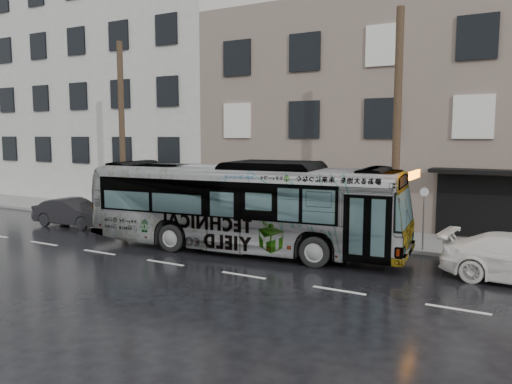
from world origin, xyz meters
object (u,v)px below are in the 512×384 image
Objects in this scene: utility_pole_front at (397,130)px; bus at (243,206)px; utility_pole_rear at (122,131)px; dark_sedan at (73,212)px; sign_post at (424,218)px.

bus is at bearing -151.01° from utility_pole_front.
utility_pole_rear reaches higher than dark_sedan.
utility_pole_rear is at bearing 66.87° from bus.
bus is 9.99m from dark_sedan.
dark_sedan is (-15.02, -2.44, -3.97)m from utility_pole_front.
bus is at bearing -96.71° from dark_sedan.
utility_pole_front is 1.00× the size of utility_pole_rear.
utility_pole_front is 0.72× the size of bus.
bus reaches higher than sign_post.
bus is at bearing -155.50° from sign_post.
sign_post is 0.58× the size of dark_sedan.
utility_pole_rear is 2.18× the size of dark_sedan.
sign_post is 16.32m from dark_sedan.
bus is (8.91, -2.82, -2.91)m from utility_pole_rear.
utility_pole_rear is 0.72× the size of bus.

